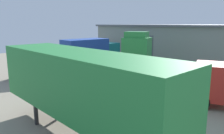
{
  "coord_description": "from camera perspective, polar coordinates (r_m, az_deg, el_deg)",
  "views": [
    {
      "loc": [
        9.41,
        -10.56,
        5.11
      ],
      "look_at": [
        -2.12,
        2.74,
        1.6
      ],
      "focal_mm": 35.0,
      "sensor_mm": 36.0,
      "label": 1
    }
  ],
  "objects": [
    {
      "name": "oil_drum",
      "position": [
        17.45,
        -15.15,
        -4.65
      ],
      "size": [
        0.58,
        0.58,
        0.88
      ],
      "color": "#B22D23",
      "rests_on": "ground_plane"
    },
    {
      "name": "box_truck_teal",
      "position": [
        26.63,
        -5.51,
        4.25
      ],
      "size": [
        3.08,
        7.56,
        3.32
      ],
      "rotation": [
        0.0,
        0.0,
        1.48
      ],
      "color": "#197075",
      "rests_on": "ground_plane"
    },
    {
      "name": "container_trailer_green",
      "position": [
        9.44,
        -8.2,
        -4.77
      ],
      "size": [
        10.11,
        3.37,
        3.94
      ],
      "rotation": [
        0.0,
        0.0,
        3.05
      ],
      "color": "#28843D",
      "rests_on": "ground_plane"
    },
    {
      "name": "delivery_van_black",
      "position": [
        21.75,
        -17.39,
        0.99
      ],
      "size": [
        4.54,
        6.05,
        2.6
      ],
      "rotation": [
        0.0,
        0.0,
        -2.07
      ],
      "color": "black",
      "rests_on": "ground_plane"
    },
    {
      "name": "tractor_unit_green",
      "position": [
        21.52,
        6.2,
        3.03
      ],
      "size": [
        4.42,
        6.68,
        4.35
      ],
      "rotation": [
        0.0,
        0.0,
        1.91
      ],
      "color": "#28843D",
      "rests_on": "ground_plane"
    },
    {
      "name": "warehouse_building",
      "position": [
        30.49,
        22.91,
        5.46
      ],
      "size": [
        30.05,
        9.17,
        4.96
      ],
      "color": "gray",
      "rests_on": "ground_plane"
    },
    {
      "name": "ground_plane",
      "position": [
        15.04,
        -0.74,
        -8.59
      ],
      "size": [
        60.0,
        60.0,
        0.0
      ],
      "primitive_type": "plane",
      "color": "gray"
    }
  ]
}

